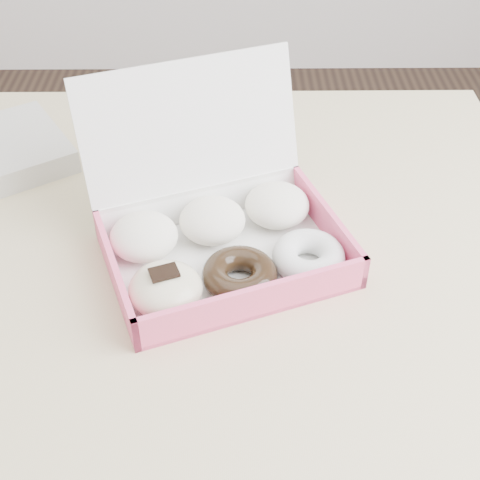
{
  "coord_description": "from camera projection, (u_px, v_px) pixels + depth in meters",
  "views": [
    {
      "loc": [
        0.17,
        -0.69,
        1.34
      ],
      "look_at": [
        0.17,
        -0.06,
        0.79
      ],
      "focal_mm": 50.0,
      "sensor_mm": 36.0,
      "label": 1
    }
  ],
  "objects": [
    {
      "name": "table",
      "position": [
        120.0,
        276.0,
        0.96
      ],
      "size": [
        1.2,
        0.8,
        0.75
      ],
      "color": "#C8B583",
      "rests_on": "ground"
    },
    {
      "name": "donut_box",
      "position": [
        218.0,
        234.0,
        0.86
      ],
      "size": [
        0.37,
        0.36,
        0.21
      ],
      "rotation": [
        0.0,
        0.0,
        0.35
      ],
      "color": "white",
      "rests_on": "table"
    }
  ]
}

